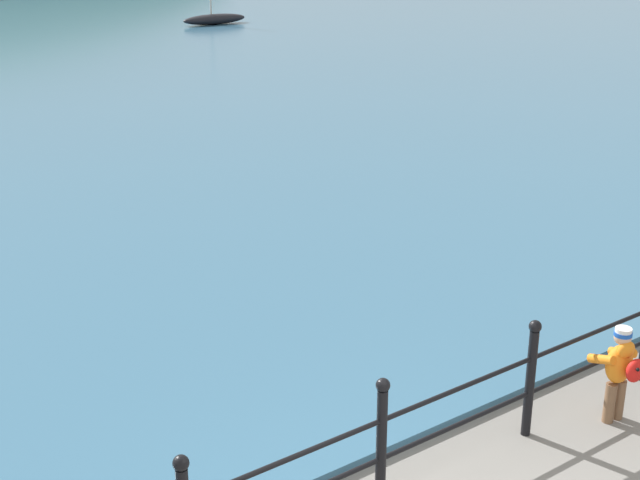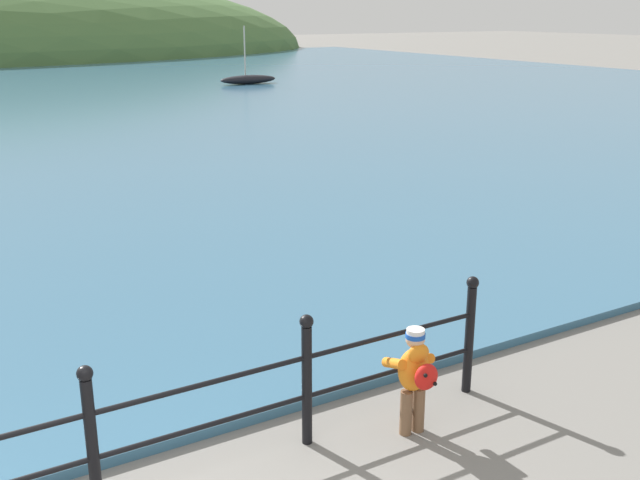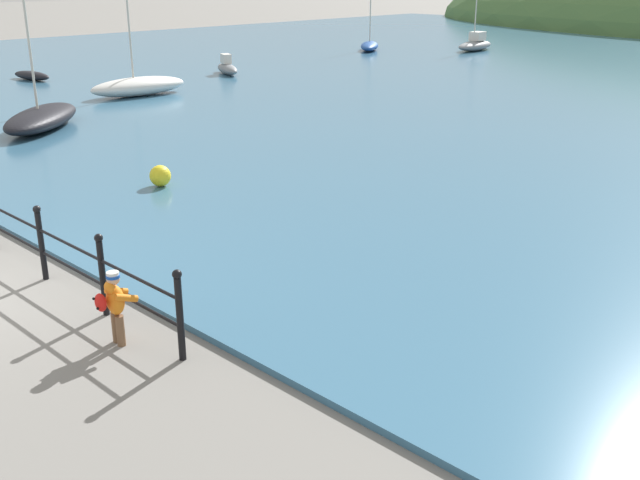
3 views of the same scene
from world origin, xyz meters
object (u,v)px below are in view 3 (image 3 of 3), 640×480
boat_twin_mast (369,46)px  boat_red_dinghy (32,76)px  boat_far_left (475,44)px  mooring_buoy (160,176)px  child_in_coat (114,301)px  boat_blue_hull (227,68)px  boat_nearest_quay (139,86)px  boat_green_fishing (42,118)px

boat_twin_mast → boat_red_dinghy: bearing=-96.4°
boat_far_left → boat_red_dinghy: bearing=-105.7°
boat_twin_mast → mooring_buoy: boat_twin_mast is taller
child_in_coat → boat_blue_hull: 25.55m
boat_far_left → mooring_buoy: 31.22m
boat_twin_mast → boat_far_left: bearing=43.5°
boat_red_dinghy → mooring_buoy: bearing=-17.3°
boat_blue_hull → mooring_buoy: size_ratio=5.14×
child_in_coat → boat_twin_mast: size_ratio=0.24×
boat_nearest_quay → mooring_buoy: boat_nearest_quay is taller
boat_red_dinghy → mooring_buoy: mooring_buoy is taller
boat_far_left → boat_red_dinghy: 24.46m
child_in_coat → boat_blue_hull: bearing=138.1°
boat_far_left → mooring_buoy: (11.27, -29.11, -0.12)m
boat_twin_mast → boat_nearest_quay: boat_nearest_quay is taller
boat_blue_hull → boat_red_dinghy: size_ratio=1.01×
boat_red_dinghy → mooring_buoy: 18.72m
child_in_coat → mooring_buoy: 7.18m
child_in_coat → boat_blue_hull: (-19.03, 17.05, -0.22)m
child_in_coat → mooring_buoy: child_in_coat is taller
boat_green_fishing → boat_far_left: 28.25m
boat_blue_hull → boat_far_left: boat_far_left is taller
child_in_coat → boat_red_dinghy: bearing=156.9°
boat_far_left → boat_red_dinghy: size_ratio=1.78×
boat_nearest_quay → boat_far_left: bearing=90.6°
child_in_coat → boat_nearest_quay: (-16.67, 10.96, -0.15)m
boat_far_left → boat_green_fishing: bearing=-82.9°
boat_green_fishing → boat_far_left: (-3.51, 28.03, 0.02)m
boat_blue_hull → boat_twin_mast: boat_twin_mast is taller
boat_far_left → boat_red_dinghy: boat_far_left is taller
boat_twin_mast → boat_green_fishing: bearing=-71.6°
boat_blue_hull → boat_nearest_quay: boat_nearest_quay is taller
boat_nearest_quay → child_in_coat: bearing=-33.3°
boat_green_fishing → boat_nearest_quay: bearing=121.3°
boat_twin_mast → mooring_buoy: bearing=-57.8°
boat_green_fishing → boat_far_left: boat_green_fishing is taller
boat_nearest_quay → boat_red_dinghy: 6.89m
boat_twin_mast → boat_green_fishing: boat_green_fishing is taller
boat_blue_hull → mooring_buoy: boat_blue_hull is taller
boat_red_dinghy → boat_twin_mast: bearing=83.6°
boat_green_fishing → boat_far_left: size_ratio=1.22×
boat_green_fishing → boat_blue_hull: bearing=116.1°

